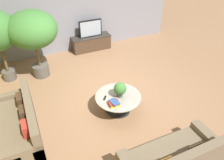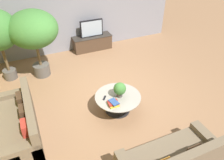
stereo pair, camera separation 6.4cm
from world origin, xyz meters
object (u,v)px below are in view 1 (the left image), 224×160
Objects in this scene: media_console at (91,43)px; potted_palm_corner at (33,31)px; couch_by_wall at (19,125)px; potted_plant_tabletop at (120,89)px; television at (90,29)px; coffee_table at (118,100)px.

media_console is 2.59m from potted_palm_corner.
couch_by_wall is at bearing -110.40° from potted_palm_corner.
media_console is at bearing 81.38° from potted_plant_tabletop.
television is 3.57m from coffee_table.
media_console is at bearing 90.00° from television.
television is 2.38m from potted_palm_corner.
potted_plant_tabletop is (-0.53, -3.50, -0.16)m from television.
television is (-0.00, -0.00, 0.56)m from media_console.
couch_by_wall is at bearing 174.81° from coffee_table.
coffee_table is at bearing 84.81° from couch_by_wall.
potted_plant_tabletop is (1.52, -2.47, -0.79)m from potted_palm_corner.
couch_by_wall is 2.40m from potted_plant_tabletop.
potted_palm_corner is at bearing -153.34° from media_console.
television reaches higher than couch_by_wall.
coffee_table is 2.92× the size of potted_plant_tabletop.
coffee_table is 0.57× the size of couch_by_wall.
couch_by_wall reaches higher than coffee_table.
coffee_table is at bearing -99.27° from media_console.
coffee_table is 2.33m from couch_by_wall.
couch_by_wall is 5.14× the size of potted_plant_tabletop.
potted_palm_corner is (-1.48, 2.46, 1.15)m from coffee_table.
coffee_table is 0.36m from potted_plant_tabletop.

